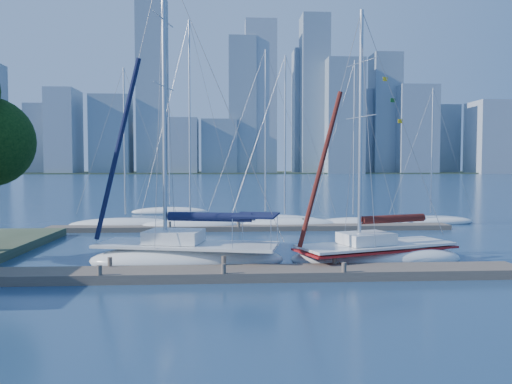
{
  "coord_description": "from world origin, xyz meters",
  "views": [
    {
      "loc": [
        0.14,
        -21.16,
        4.81
      ],
      "look_at": [
        1.62,
        4.0,
        3.49
      ],
      "focal_mm": 35.0,
      "sensor_mm": 36.0,
      "label": 1
    }
  ],
  "objects": [
    {
      "name": "bg_boat_6",
      "position": [
        -5.57,
        29.2,
        0.23
      ],
      "size": [
        7.8,
        4.85,
        10.96
      ],
      "rotation": [
        0.0,
        0.0,
        -0.4
      ],
      "color": "white",
      "rests_on": "ground"
    },
    {
      "name": "far_shore",
      "position": [
        0.0,
        320.0,
        0.0
      ],
      "size": [
        800.0,
        100.0,
        1.5
      ],
      "primitive_type": "cube",
      "color": "#38472D",
      "rests_on": "ground"
    },
    {
      "name": "bg_boat_1",
      "position": [
        -2.62,
        16.65,
        0.32
      ],
      "size": [
        7.81,
        4.38,
        16.03
      ],
      "rotation": [
        0.0,
        0.0,
        0.27
      ],
      "color": "white",
      "rests_on": "ground"
    },
    {
      "name": "bg_boat_3",
      "position": [
        4.67,
        17.34,
        0.27
      ],
      "size": [
        8.94,
        4.27,
        13.66
      ],
      "rotation": [
        0.0,
        0.0,
        0.23
      ],
      "color": "white",
      "rests_on": "ground"
    },
    {
      "name": "skyline",
      "position": [
        20.29,
        290.46,
        34.63
      ],
      "size": [
        503.9,
        51.31,
        107.11
      ],
      "color": "#8192A7",
      "rests_on": "ground"
    },
    {
      "name": "near_dock",
      "position": [
        0.0,
        0.0,
        0.2
      ],
      "size": [
        26.0,
        2.0,
        0.4
      ],
      "primitive_type": "cube",
      "color": "brown",
      "rests_on": "ground"
    },
    {
      "name": "bg_boat_5",
      "position": [
        17.09,
        19.15,
        0.23
      ],
      "size": [
        7.23,
        2.3,
        11.52
      ],
      "rotation": [
        0.0,
        0.0,
        0.04
      ],
      "color": "white",
      "rests_on": "ground"
    },
    {
      "name": "bg_boat_0",
      "position": [
        -7.66,
        17.65,
        0.26
      ],
      "size": [
        9.04,
        5.06,
        12.67
      ],
      "rotation": [
        0.0,
        0.0,
        -0.33
      ],
      "color": "white",
      "rests_on": "ground"
    },
    {
      "name": "bg_boat_2",
      "position": [
        3.3,
        19.36,
        0.28
      ],
      "size": [
        9.8,
        3.98,
        14.57
      ],
      "rotation": [
        0.0,
        0.0,
        0.16
      ],
      "color": "white",
      "rests_on": "ground"
    },
    {
      "name": "sailboat_maroon",
      "position": [
        7.45,
        2.76,
        0.98
      ],
      "size": [
        8.91,
        5.41,
        12.77
      ],
      "rotation": [
        0.0,
        0.0,
        0.34
      ],
      "color": "white",
      "rests_on": "ground"
    },
    {
      "name": "far_dock",
      "position": [
        2.0,
        16.0,
        0.18
      ],
      "size": [
        30.0,
        1.8,
        0.36
      ],
      "primitive_type": "cube",
      "color": "brown",
      "rests_on": "ground"
    },
    {
      "name": "ground",
      "position": [
        0.0,
        0.0,
        0.0
      ],
      "size": [
        700.0,
        700.0,
        0.0
      ],
      "primitive_type": "plane",
      "color": "navy",
      "rests_on": "ground"
    },
    {
      "name": "sailboat_navy",
      "position": [
        -1.76,
        2.73,
        1.15
      ],
      "size": [
        9.73,
        5.0,
        15.38
      ],
      "rotation": [
        0.0,
        0.0,
        -0.22
      ],
      "color": "white",
      "rests_on": "ground"
    },
    {
      "name": "bg_boat_4",
      "position": [
        10.17,
        17.71,
        0.27
      ],
      "size": [
        6.76,
        3.21,
        13.41
      ],
      "rotation": [
        0.0,
        0.0,
        -0.17
      ],
      "color": "white",
      "rests_on": "ground"
    }
  ]
}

